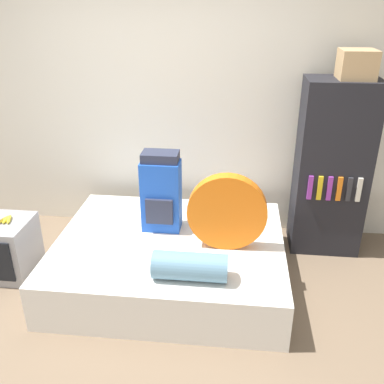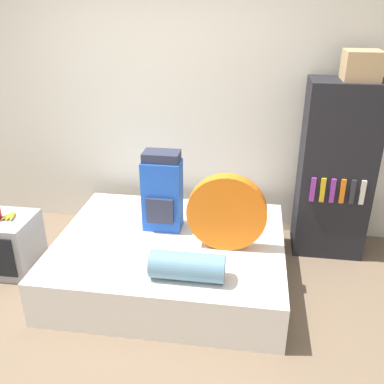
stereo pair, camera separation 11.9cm
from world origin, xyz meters
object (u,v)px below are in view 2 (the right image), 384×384
at_px(television, 7,244).
at_px(bookshelf, 335,171).
at_px(cardboard_box, 362,65).
at_px(sleeping_roll, 187,266).
at_px(tent_bag, 227,213).
at_px(backpack, 162,192).

distance_m(television, bookshelf, 3.04).
bearing_deg(cardboard_box, sleeping_roll, -135.81).
bearing_deg(television, bookshelf, 15.26).
bearing_deg(television, tent_bag, 0.60).
bearing_deg(tent_bag, television, -179.40).
height_order(backpack, sleeping_roll, backpack).
bearing_deg(sleeping_roll, cardboard_box, 44.19).
distance_m(tent_bag, television, 2.00).
xyz_separation_m(backpack, cardboard_box, (1.58, 0.50, 1.02)).
height_order(tent_bag, cardboard_box, cardboard_box).
bearing_deg(television, backpack, 11.11).
bearing_deg(bookshelf, television, -164.74).
distance_m(backpack, sleeping_roll, 0.82).
distance_m(sleeping_roll, television, 1.78).
xyz_separation_m(tent_bag, cardboard_box, (1.01, 0.75, 1.04)).
bearing_deg(television, sleeping_roll, -14.67).
xyz_separation_m(sleeping_roll, cardboard_box, (1.25, 1.22, 1.26)).
bearing_deg(backpack, television, -168.89).
bearing_deg(backpack, cardboard_box, 17.55).
distance_m(backpack, tent_bag, 0.63).
relative_size(tent_bag, bookshelf, 0.39).
distance_m(backpack, cardboard_box, 1.95).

